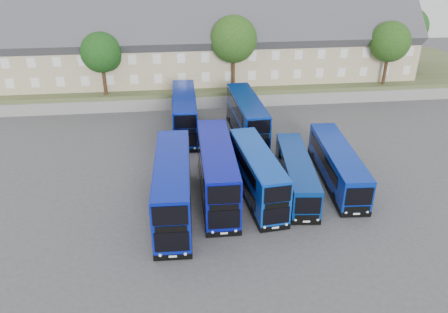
{
  "coord_description": "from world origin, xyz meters",
  "views": [
    {
      "loc": [
        -5.3,
        -28.12,
        20.02
      ],
      "look_at": [
        -1.39,
        6.17,
        2.2
      ],
      "focal_mm": 35.0,
      "sensor_mm": 36.0,
      "label": 1
    }
  ],
  "objects_px": {
    "dd_front_left": "(173,188)",
    "tree_mid": "(235,41)",
    "dd_front_mid": "(217,173)",
    "tree_west": "(102,54)",
    "tree_far": "(409,29)",
    "coach_east_a": "(296,175)",
    "tree_east": "(390,43)"
  },
  "relations": [
    {
      "from": "dd_front_mid",
      "to": "coach_east_a",
      "type": "height_order",
      "value": "dd_front_mid"
    },
    {
      "from": "tree_east",
      "to": "tree_far",
      "type": "relative_size",
      "value": 0.94
    },
    {
      "from": "tree_mid",
      "to": "tree_far",
      "type": "height_order",
      "value": "tree_mid"
    },
    {
      "from": "dd_front_mid",
      "to": "tree_mid",
      "type": "relative_size",
      "value": 1.26
    },
    {
      "from": "tree_mid",
      "to": "tree_far",
      "type": "bearing_deg",
      "value": 14.04
    },
    {
      "from": "tree_west",
      "to": "tree_mid",
      "type": "bearing_deg",
      "value": 1.79
    },
    {
      "from": "tree_west",
      "to": "tree_far",
      "type": "xyz_separation_m",
      "value": [
        42.0,
        7.0,
        0.68
      ]
    },
    {
      "from": "dd_front_mid",
      "to": "tree_west",
      "type": "relative_size",
      "value": 1.52
    },
    {
      "from": "tree_mid",
      "to": "dd_front_left",
      "type": "bearing_deg",
      "value": -108.29
    },
    {
      "from": "dd_front_left",
      "to": "dd_front_mid",
      "type": "xyz_separation_m",
      "value": [
        3.64,
        2.12,
        -0.02
      ]
    },
    {
      "from": "dd_front_mid",
      "to": "tree_far",
      "type": "bearing_deg",
      "value": 44.11
    },
    {
      "from": "coach_east_a",
      "to": "tree_far",
      "type": "xyz_separation_m",
      "value": [
        23.59,
        28.57,
        6.29
      ]
    },
    {
      "from": "dd_front_mid",
      "to": "tree_west",
      "type": "bearing_deg",
      "value": 118.46
    },
    {
      "from": "tree_west",
      "to": "dd_front_mid",
      "type": "bearing_deg",
      "value": -62.18
    },
    {
      "from": "dd_front_left",
      "to": "coach_east_a",
      "type": "bearing_deg",
      "value": 14.75
    },
    {
      "from": "dd_front_left",
      "to": "tree_mid",
      "type": "xyz_separation_m",
      "value": [
        8.1,
        24.49,
        5.79
      ]
    },
    {
      "from": "tree_east",
      "to": "tree_far",
      "type": "xyz_separation_m",
      "value": [
        6.0,
        7.0,
        0.34
      ]
    },
    {
      "from": "tree_mid",
      "to": "tree_east",
      "type": "distance_m",
      "value": 20.02
    },
    {
      "from": "coach_east_a",
      "to": "tree_mid",
      "type": "bearing_deg",
      "value": 101.94
    },
    {
      "from": "dd_front_left",
      "to": "tree_mid",
      "type": "height_order",
      "value": "tree_mid"
    },
    {
      "from": "dd_front_mid",
      "to": "tree_far",
      "type": "distance_m",
      "value": 42.32
    },
    {
      "from": "tree_west",
      "to": "tree_mid",
      "type": "relative_size",
      "value": 0.83
    },
    {
      "from": "coach_east_a",
      "to": "dd_front_mid",
      "type": "bearing_deg",
      "value": -171.76
    },
    {
      "from": "dd_front_left",
      "to": "tree_east",
      "type": "height_order",
      "value": "tree_east"
    },
    {
      "from": "tree_west",
      "to": "tree_far",
      "type": "height_order",
      "value": "tree_far"
    },
    {
      "from": "coach_east_a",
      "to": "tree_east",
      "type": "height_order",
      "value": "tree_east"
    },
    {
      "from": "dd_front_left",
      "to": "tree_west",
      "type": "bearing_deg",
      "value": 109.99
    },
    {
      "from": "dd_front_mid",
      "to": "tree_west",
      "type": "xyz_separation_m",
      "value": [
        -11.54,
        21.87,
        4.79
      ]
    },
    {
      "from": "coach_east_a",
      "to": "tree_west",
      "type": "relative_size",
      "value": 1.43
    },
    {
      "from": "dd_front_mid",
      "to": "tree_mid",
      "type": "xyz_separation_m",
      "value": [
        4.46,
        22.37,
        5.81
      ]
    },
    {
      "from": "dd_front_mid",
      "to": "tree_far",
      "type": "relative_size",
      "value": 1.34
    },
    {
      "from": "dd_front_mid",
      "to": "tree_east",
      "type": "xyz_separation_m",
      "value": [
        24.46,
        21.87,
        5.13
      ]
    }
  ]
}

